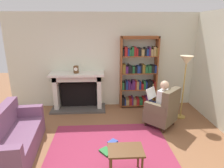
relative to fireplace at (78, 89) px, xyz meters
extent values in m
plane|color=brown|center=(0.82, -2.30, -0.57)|extent=(14.00, 14.00, 0.00)
cube|color=silver|center=(0.82, 0.25, 0.78)|extent=(5.60, 0.10, 2.70)
cube|color=silver|center=(3.47, -1.05, 0.78)|extent=(0.10, 5.20, 2.70)
cube|color=#912A46|center=(0.82, -2.00, -0.57)|extent=(2.40, 1.80, 0.01)
cube|color=#4C4742|center=(0.00, -0.12, -0.55)|extent=(1.54, 0.64, 0.05)
cube|color=black|center=(0.00, 0.10, -0.17)|extent=(1.02, 0.20, 0.70)
cube|color=silver|center=(-0.61, -0.02, -0.06)|extent=(0.12, 0.44, 1.02)
cube|color=silver|center=(0.61, -0.02, -0.06)|extent=(0.12, 0.44, 1.02)
cube|color=silver|center=(0.00, -0.02, 0.37)|extent=(1.34, 0.44, 0.16)
cube|color=silver|center=(0.00, -0.08, 0.48)|extent=(1.50, 0.56, 0.06)
cylinder|color=brown|center=(-0.02, -0.10, 0.61)|extent=(0.14, 0.14, 0.20)
cylinder|color=white|center=(-0.02, -0.17, 0.63)|extent=(0.10, 0.01, 0.10)
cube|color=brown|center=(1.24, 0.04, 0.46)|extent=(0.04, 0.32, 2.07)
cube|color=brown|center=(2.26, 0.04, 0.46)|extent=(0.04, 0.32, 2.07)
cube|color=brown|center=(1.75, 0.04, 1.47)|extent=(1.06, 0.32, 0.04)
cube|color=brown|center=(1.75, 0.04, -0.51)|extent=(1.02, 0.32, 0.02)
cube|color=black|center=(1.31, 0.03, -0.38)|extent=(0.08, 0.26, 0.25)
cube|color=navy|center=(1.37, 0.03, -0.42)|extent=(0.04, 0.26, 0.17)
cube|color=#997F4C|center=(1.44, 0.03, -0.41)|extent=(0.09, 0.26, 0.18)
cube|color=maroon|center=(1.53, 0.03, -0.40)|extent=(0.08, 0.26, 0.21)
cube|color=#4C1E59|center=(1.58, 0.03, -0.38)|extent=(0.04, 0.26, 0.24)
cube|color=#997F4C|center=(1.65, 0.03, -0.42)|extent=(0.09, 0.26, 0.17)
cube|color=maroon|center=(1.74, 0.03, -0.40)|extent=(0.08, 0.26, 0.19)
cube|color=#1E592D|center=(1.84, 0.03, -0.41)|extent=(0.09, 0.26, 0.18)
cube|color=maroon|center=(1.94, 0.03, -0.39)|extent=(0.08, 0.26, 0.22)
cube|color=#4C1E59|center=(2.02, 0.03, -0.38)|extent=(0.09, 0.26, 0.24)
cube|color=navy|center=(2.12, 0.03, -0.38)|extent=(0.08, 0.26, 0.25)
cube|color=brown|center=(2.19, 0.03, -0.39)|extent=(0.04, 0.26, 0.22)
cube|color=brown|center=(1.75, 0.04, -0.03)|extent=(1.02, 0.32, 0.02)
cube|color=#1E592D|center=(1.30, 0.03, 0.09)|extent=(0.06, 0.26, 0.21)
cube|color=black|center=(1.35, 0.03, 0.09)|extent=(0.04, 0.26, 0.22)
cube|color=navy|center=(1.41, 0.03, 0.11)|extent=(0.06, 0.26, 0.25)
cube|color=#4C1E59|center=(1.48, 0.03, 0.11)|extent=(0.06, 0.26, 0.24)
cube|color=#4C1E59|center=(1.54, 0.03, 0.07)|extent=(0.04, 0.26, 0.17)
cube|color=#4C1E59|center=(1.60, 0.03, 0.11)|extent=(0.08, 0.26, 0.25)
cube|color=maroon|center=(1.67, 0.03, 0.11)|extent=(0.04, 0.26, 0.25)
cube|color=#997F4C|center=(1.72, 0.03, 0.10)|extent=(0.07, 0.26, 0.23)
cube|color=navy|center=(1.79, 0.03, 0.10)|extent=(0.05, 0.26, 0.23)
cube|color=maroon|center=(1.86, 0.03, 0.07)|extent=(0.07, 0.26, 0.17)
cube|color=#1E592D|center=(1.92, 0.03, 0.10)|extent=(0.05, 0.26, 0.23)
cube|color=navy|center=(1.98, 0.03, 0.09)|extent=(0.05, 0.26, 0.21)
cube|color=black|center=(2.05, 0.03, 0.10)|extent=(0.08, 0.26, 0.23)
cube|color=black|center=(2.12, 0.03, 0.11)|extent=(0.05, 0.26, 0.25)
cube|color=#997F4C|center=(2.17, 0.03, 0.07)|extent=(0.04, 0.26, 0.17)
cube|color=maroon|center=(2.21, 0.03, 0.10)|extent=(0.04, 0.26, 0.22)
cube|color=brown|center=(1.75, 0.04, 0.46)|extent=(1.02, 0.32, 0.02)
cube|color=brown|center=(1.31, 0.03, 0.60)|extent=(0.09, 0.26, 0.25)
cube|color=#4C1E59|center=(1.40, 0.03, 0.57)|extent=(0.07, 0.26, 0.20)
cube|color=black|center=(1.46, 0.03, 0.59)|extent=(0.04, 0.26, 0.24)
cube|color=black|center=(1.51, 0.03, 0.57)|extent=(0.06, 0.26, 0.20)
cube|color=#1E592D|center=(1.58, 0.03, 0.56)|extent=(0.06, 0.26, 0.19)
cube|color=black|center=(1.65, 0.03, 0.56)|extent=(0.06, 0.26, 0.18)
cube|color=navy|center=(1.74, 0.03, 0.57)|extent=(0.09, 0.26, 0.20)
cube|color=black|center=(1.81, 0.03, 0.59)|extent=(0.05, 0.26, 0.24)
cube|color=brown|center=(1.87, 0.03, 0.59)|extent=(0.08, 0.26, 0.24)
cube|color=#1E592D|center=(1.96, 0.03, 0.57)|extent=(0.08, 0.26, 0.19)
cube|color=#1E592D|center=(2.05, 0.03, 0.57)|extent=(0.09, 0.26, 0.20)
cube|color=black|center=(2.14, 0.03, 0.58)|extent=(0.08, 0.26, 0.22)
cube|color=navy|center=(2.22, 0.03, 0.58)|extent=(0.08, 0.26, 0.21)
cube|color=brown|center=(1.75, 0.04, 0.95)|extent=(1.02, 0.32, 0.02)
cube|color=black|center=(1.29, 0.03, 1.05)|extent=(0.04, 0.26, 0.19)
cube|color=maroon|center=(1.36, 0.03, 1.08)|extent=(0.08, 0.26, 0.25)
cube|color=navy|center=(1.43, 0.03, 1.06)|extent=(0.05, 0.26, 0.20)
cube|color=#1E592D|center=(1.49, 0.03, 1.05)|extent=(0.06, 0.26, 0.18)
cube|color=#1E592D|center=(1.55, 0.03, 1.08)|extent=(0.05, 0.26, 0.24)
cube|color=maroon|center=(1.61, 0.03, 1.08)|extent=(0.06, 0.26, 0.25)
cube|color=maroon|center=(1.67, 0.03, 1.06)|extent=(0.05, 0.26, 0.21)
cube|color=black|center=(1.74, 0.03, 1.07)|extent=(0.09, 0.26, 0.22)
cube|color=#997F4C|center=(1.83, 0.03, 1.05)|extent=(0.08, 0.26, 0.18)
cube|color=black|center=(1.90, 0.03, 1.07)|extent=(0.05, 0.26, 0.23)
cube|color=navy|center=(1.96, 0.03, 1.05)|extent=(0.06, 0.26, 0.19)
cube|color=#4C1E59|center=(2.02, 0.03, 1.08)|extent=(0.04, 0.26, 0.24)
cube|color=#997F4C|center=(2.08, 0.03, 1.05)|extent=(0.07, 0.26, 0.18)
cube|color=#997F4C|center=(2.16, 0.03, 1.08)|extent=(0.07, 0.26, 0.25)
cube|color=brown|center=(2.23, 0.03, 1.07)|extent=(0.06, 0.26, 0.22)
cube|color=brown|center=(1.75, 0.04, 1.43)|extent=(1.02, 0.32, 0.02)
cylinder|color=#331E14|center=(2.08, -0.84, -0.51)|extent=(0.05, 0.05, 0.12)
cylinder|color=#331E14|center=(1.72, -1.20, -0.51)|extent=(0.05, 0.05, 0.12)
cylinder|color=#331E14|center=(2.42, -1.17, -0.51)|extent=(0.05, 0.05, 0.12)
cylinder|color=#331E14|center=(2.06, -1.54, -0.51)|extent=(0.05, 0.05, 0.12)
cube|color=brown|center=(2.07, -1.19, -0.30)|extent=(0.88, 0.88, 0.30)
cube|color=brown|center=(2.24, -1.36, 0.12)|extent=(0.56, 0.57, 0.55)
cube|color=brown|center=(2.26, -1.00, -0.04)|extent=(0.47, 0.47, 0.22)
cube|color=brown|center=(1.88, -1.38, -0.04)|extent=(0.47, 0.47, 0.22)
cube|color=silver|center=(2.11, -1.22, 0.10)|extent=(0.37, 0.37, 0.50)
sphere|color=#D8AD8C|center=(2.11, -1.22, 0.47)|extent=(0.20, 0.20, 0.20)
cube|color=#191E3F|center=(2.02, -1.02, -0.10)|extent=(0.37, 0.37, 0.12)
cube|color=#191E3F|center=(1.91, -1.14, -0.10)|extent=(0.37, 0.37, 0.12)
cylinder|color=#191E3F|center=(1.89, -0.89, -0.36)|extent=(0.10, 0.10, 0.42)
cylinder|color=#191E3F|center=(1.78, -1.00, -0.36)|extent=(0.10, 0.10, 0.42)
cube|color=white|center=(1.87, -0.99, 0.20)|extent=(0.33, 0.33, 0.25)
cube|color=#774E6D|center=(-0.93, -2.09, -0.37)|extent=(0.85, 1.75, 0.40)
cube|color=#774E6D|center=(-1.00, -1.32, -0.05)|extent=(0.71, 0.22, 0.24)
cube|color=brown|center=(1.03, -2.76, -0.11)|extent=(0.56, 0.39, 0.03)
cylinder|color=brown|center=(0.80, -2.61, -0.35)|extent=(0.04, 0.04, 0.45)
cylinder|color=brown|center=(1.27, -2.61, -0.35)|extent=(0.04, 0.04, 0.45)
cube|color=#267233|center=(0.75, -2.18, -0.54)|extent=(0.30, 0.31, 0.04)
cube|color=#334CA5|center=(0.88, -1.87, -0.54)|extent=(0.23, 0.23, 0.04)
cube|color=gold|center=(0.91, -2.25, -0.55)|extent=(0.17, 0.22, 0.03)
cylinder|color=#B7933F|center=(2.76, -0.78, -0.56)|extent=(0.24, 0.24, 0.03)
cylinder|color=#B7933F|center=(2.76, -0.78, 0.15)|extent=(0.03, 0.03, 1.40)
cone|color=beige|center=(2.76, -0.78, 0.95)|extent=(0.32, 0.32, 0.22)
camera|label=1|loc=(0.67, -5.35, 1.76)|focal=31.02mm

